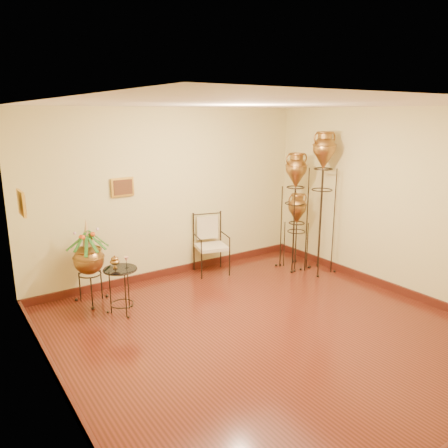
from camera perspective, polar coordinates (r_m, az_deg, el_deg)
ground at (r=5.78m, az=5.35°, el=-13.65°), size 5.00×5.00×0.00m
room_shell at (r=5.20m, az=5.68°, el=3.49°), size 5.02×5.02×2.81m
amphora_tall at (r=7.58m, az=12.60°, el=2.85°), size 0.51×0.51×2.44m
amphora_mid at (r=7.74m, az=9.20°, el=1.75°), size 0.51×0.51×2.08m
amphora_short at (r=7.87m, az=9.43°, el=-0.84°), size 0.47×0.47×1.37m
planter_urn at (r=6.56m, az=-17.28°, el=-4.01°), size 0.91×0.91×1.28m
armchair at (r=7.51m, az=-1.66°, el=-2.69°), size 0.69×0.66×1.03m
side_table at (r=6.24m, az=-13.27°, el=-8.36°), size 0.55×0.55×0.83m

